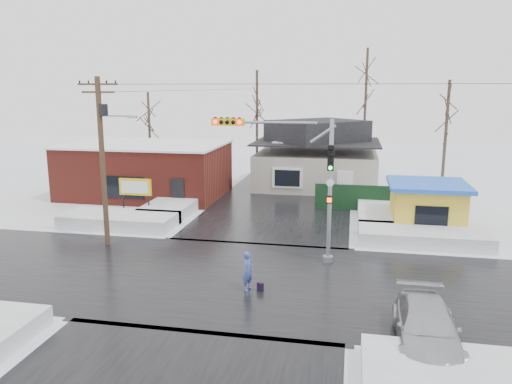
% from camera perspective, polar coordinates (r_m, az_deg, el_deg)
% --- Properties ---
extents(ground, '(120.00, 120.00, 0.00)m').
position_cam_1_polar(ground, '(22.84, -2.43, -9.84)').
color(ground, white).
rests_on(ground, ground).
extents(road_ns, '(10.00, 120.00, 0.02)m').
position_cam_1_polar(road_ns, '(22.83, -2.43, -9.82)').
color(road_ns, black).
rests_on(road_ns, ground).
extents(road_ew, '(120.00, 10.00, 0.02)m').
position_cam_1_polar(road_ew, '(22.83, -2.43, -9.82)').
color(road_ew, black).
rests_on(road_ew, ground).
extents(snowbank_nw, '(7.00, 3.00, 0.80)m').
position_cam_1_polar(snowbank_nw, '(31.99, -15.34, -3.11)').
color(snowbank_nw, white).
rests_on(snowbank_nw, ground).
extents(snowbank_ne, '(7.00, 3.00, 0.80)m').
position_cam_1_polar(snowbank_ne, '(29.05, 18.57, -4.83)').
color(snowbank_ne, white).
rests_on(snowbank_ne, ground).
extents(snowbank_se, '(7.00, 3.00, 0.70)m').
position_cam_1_polar(snowbank_se, '(16.35, 25.04, -19.04)').
color(snowbank_se, white).
rests_on(snowbank_se, ground).
extents(snowbank_nside_w, '(3.00, 8.00, 0.80)m').
position_cam_1_polar(snowbank_nside_w, '(35.67, -8.92, -1.29)').
color(snowbank_nside_w, white).
rests_on(snowbank_nside_w, ground).
extents(snowbank_nside_e, '(3.00, 8.00, 0.80)m').
position_cam_1_polar(snowbank_nside_e, '(33.66, 14.13, -2.31)').
color(snowbank_nside_e, white).
rests_on(snowbank_nside_e, ground).
extents(traffic_signal, '(6.05, 0.68, 7.00)m').
position_cam_1_polar(traffic_signal, '(24.04, 4.78, 2.49)').
color(traffic_signal, gray).
rests_on(traffic_signal, ground).
extents(utility_pole, '(3.15, 0.44, 9.00)m').
position_cam_1_polar(utility_pole, '(27.56, -17.07, 4.42)').
color(utility_pole, '#382619').
rests_on(utility_pole, ground).
extents(brick_building, '(12.20, 8.20, 4.12)m').
position_cam_1_polar(brick_building, '(40.46, -12.42, 2.56)').
color(brick_building, maroon).
rests_on(brick_building, ground).
extents(marquee_sign, '(2.20, 0.21, 2.55)m').
position_cam_1_polar(marquee_sign, '(33.84, -13.63, 0.43)').
color(marquee_sign, black).
rests_on(marquee_sign, ground).
extents(house, '(10.40, 8.40, 5.76)m').
position_cam_1_polar(house, '(43.12, 6.97, 4.04)').
color(house, '#ABA79B').
rests_on(house, ground).
extents(kiosk, '(4.60, 4.60, 2.88)m').
position_cam_1_polar(kiosk, '(31.72, 18.92, -1.48)').
color(kiosk, gold).
rests_on(kiosk, ground).
extents(fence, '(8.00, 0.12, 1.80)m').
position_cam_1_polar(fence, '(35.47, 13.21, -0.71)').
color(fence, black).
rests_on(fence, ground).
extents(tree_far_left, '(3.00, 3.00, 10.00)m').
position_cam_1_polar(tree_far_left, '(47.48, 0.11, 11.30)').
color(tree_far_left, '#332821').
rests_on(tree_far_left, ground).
extents(tree_far_mid, '(3.00, 3.00, 12.00)m').
position_cam_1_polar(tree_far_mid, '(48.64, 12.53, 12.92)').
color(tree_far_mid, '#332821').
rests_on(tree_far_mid, ground).
extents(tree_far_right, '(3.00, 3.00, 9.00)m').
position_cam_1_polar(tree_far_right, '(41.24, 21.10, 9.32)').
color(tree_far_right, '#332821').
rests_on(tree_far_right, ground).
extents(tree_far_west, '(3.00, 3.00, 8.00)m').
position_cam_1_polar(tree_far_west, '(48.53, -12.18, 9.17)').
color(tree_far_west, '#332821').
rests_on(tree_far_west, ground).
extents(pedestrian, '(0.57, 0.71, 1.70)m').
position_cam_1_polar(pedestrian, '(21.27, -0.92, -9.05)').
color(pedestrian, '#394CA1').
rests_on(pedestrian, ground).
extents(car, '(2.04, 4.92, 1.42)m').
position_cam_1_polar(car, '(17.86, 18.91, -14.48)').
color(car, '#AFB3B7').
rests_on(car, ground).
extents(shopping_bag, '(0.30, 0.20, 0.35)m').
position_cam_1_polar(shopping_bag, '(21.42, 0.49, -10.83)').
color(shopping_bag, black).
rests_on(shopping_bag, ground).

